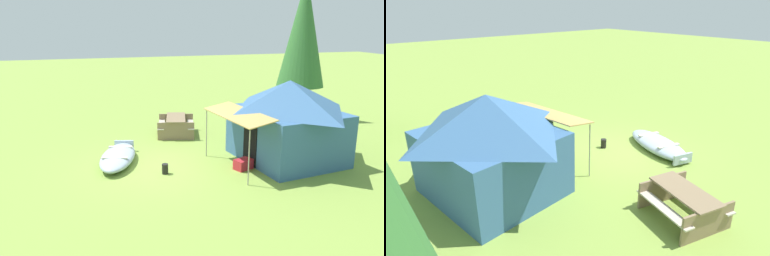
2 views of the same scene
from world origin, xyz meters
TOP-DOWN VIEW (x-y plane):
  - ground_plane at (0.00, 0.00)m, footprint 80.00×80.00m
  - beached_rowboat at (-0.80, -1.35)m, footprint 2.96×1.82m
  - canvas_cabin_tent at (0.47, 4.20)m, footprint 3.91×4.38m
  - picnic_table at (-3.53, 1.35)m, footprint 2.04×1.86m
  - cooler_box at (0.92, 2.43)m, footprint 0.56×0.67m
  - fuel_can at (0.59, -0.06)m, footprint 0.21×0.21m

SIDE VIEW (x-z plane):
  - ground_plane at x=0.00m, z-range 0.00..0.00m
  - fuel_can at x=0.59m, z-range 0.00..0.32m
  - cooler_box at x=0.92m, z-range 0.00..0.33m
  - beached_rowboat at x=-0.80m, z-range 0.01..0.44m
  - picnic_table at x=-3.53m, z-range 0.09..0.85m
  - canvas_cabin_tent at x=0.47m, z-range 0.05..2.77m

